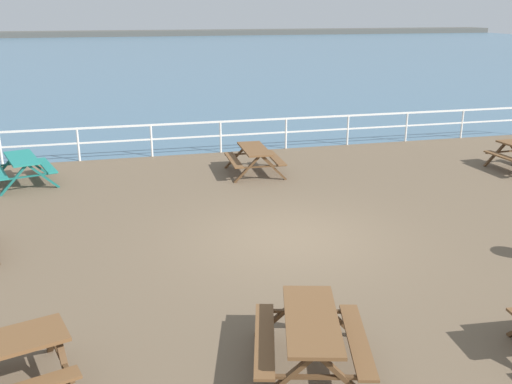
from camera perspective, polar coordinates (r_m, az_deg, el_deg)
ground_plane at (r=12.18m, az=3.35°, el=-5.03°), size 30.00×24.00×0.20m
sea_band at (r=63.69m, az=-11.40°, el=13.46°), size 142.00×90.00×0.01m
distant_shoreline at (r=106.58m, az=-12.80°, el=15.06°), size 142.00×6.00×1.80m
seaward_railing at (r=19.14m, az=-3.60°, el=6.22°), size 23.07×0.07×1.08m
picnic_table_near_left at (r=7.78m, az=5.57°, el=-13.67°), size 1.92×2.13×0.80m
picnic_table_mid_centre at (r=16.61m, az=-0.16°, el=3.80°), size 1.59×1.84×0.80m
picnic_table_far_left at (r=16.86m, az=-22.43°, el=2.64°), size 1.95×2.15×0.80m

